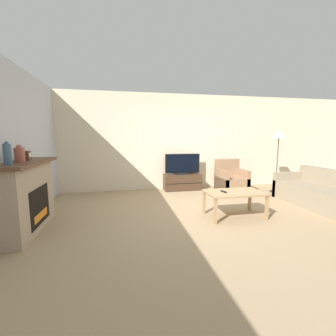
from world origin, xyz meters
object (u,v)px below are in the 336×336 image
at_px(tv, 183,165).
at_px(coffee_table, 235,195).
at_px(fireplace, 25,196).
at_px(armchair, 231,181).
at_px(couch, 329,196).
at_px(mantel_vase_left, 7,154).
at_px(tv_stand, 182,182).
at_px(mantel_vase_centre_left, 19,154).
at_px(mantel_clock, 27,156).
at_px(remote, 224,191).
at_px(floor_lamp, 279,137).

bearing_deg(tv, coffee_table, -80.48).
relative_size(fireplace, coffee_table, 1.47).
xyz_separation_m(armchair, couch, (1.27, -1.84, -0.02)).
bearing_deg(couch, armchair, 124.65).
relative_size(mantel_vase_left, couch, 0.14).
bearing_deg(tv_stand, armchair, -18.76).
relative_size(mantel_vase_centre_left, coffee_table, 0.25).
distance_m(mantel_vase_centre_left, mantel_clock, 0.28).
distance_m(mantel_clock, tv, 3.81).
distance_m(armchair, remote, 2.16).
xyz_separation_m(mantel_vase_left, mantel_vase_centre_left, (0.00, 0.35, -0.03)).
xyz_separation_m(remote, couch, (2.37, 0.01, -0.22)).
bearing_deg(coffee_table, tv_stand, 99.51).
height_order(mantel_vase_left, armchair, mantel_vase_left).
relative_size(tv, coffee_table, 0.93).
height_order(tv, armchair, tv).
bearing_deg(floor_lamp, mantel_vase_centre_left, -163.56).
xyz_separation_m(tv_stand, couch, (2.54, -2.27, 0.04)).
height_order(fireplace, tv, fireplace).
bearing_deg(fireplace, remote, -0.35).
relative_size(fireplace, couch, 0.69).
height_order(tv_stand, floor_lamp, floor_lamp).
bearing_deg(floor_lamp, tv_stand, 163.31).
distance_m(remote, couch, 2.38).
relative_size(tv_stand, floor_lamp, 0.62).
bearing_deg(mantel_vase_left, mantel_vase_centre_left, 90.00).
xyz_separation_m(mantel_vase_left, floor_lamp, (5.59, 2.00, 0.22)).
relative_size(fireplace, mantel_vase_left, 4.98).
height_order(armchair, floor_lamp, floor_lamp).
xyz_separation_m(mantel_clock, remote, (3.31, -0.18, -0.71)).
relative_size(tv, remote, 6.40).
xyz_separation_m(fireplace, mantel_vase_left, (0.02, -0.47, 0.70)).
xyz_separation_m(armchair, coffee_table, (-0.88, -1.88, 0.13)).
relative_size(tv_stand, coffee_table, 0.98).
bearing_deg(floor_lamp, armchair, 165.59).
bearing_deg(fireplace, coffee_table, -0.71).
distance_m(mantel_vase_left, tv, 4.20).
xyz_separation_m(fireplace, tv_stand, (3.15, 2.27, -0.34)).
bearing_deg(couch, tv, 138.22).
xyz_separation_m(coffee_table, couch, (2.16, 0.03, -0.15)).
distance_m(mantel_vase_centre_left, floor_lamp, 5.83).
height_order(mantel_vase_centre_left, tv_stand, mantel_vase_centre_left).
bearing_deg(armchair, tv_stand, 161.24).
bearing_deg(mantel_vase_centre_left, tv_stand, 37.22).
height_order(mantel_vase_centre_left, mantel_clock, mantel_vase_centre_left).
height_order(mantel_vase_left, tv_stand, mantel_vase_left).
xyz_separation_m(fireplace, tv, (3.15, 2.26, 0.15)).
relative_size(coffee_table, remote, 6.86).
distance_m(fireplace, armchair, 4.80).
height_order(mantel_clock, couch, mantel_clock).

